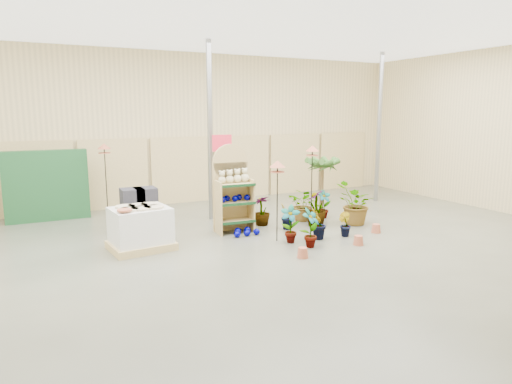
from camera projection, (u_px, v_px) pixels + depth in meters
room at (256, 139)px, 9.23m from camera, size 15.20×12.10×4.70m
display_shelf at (232, 192)px, 10.53m from camera, size 0.88×0.59×2.03m
teddy_bears at (235, 177)px, 10.39m from camera, size 0.75×0.20×0.32m
gazing_balls_shelf at (234, 198)px, 10.44m from camera, size 0.74×0.25×0.14m
gazing_balls_floor at (245, 232)px, 10.28m from camera, size 0.63×0.39×0.15m
pallet_stack at (141, 228)px, 9.20m from camera, size 1.31×1.14×0.89m
charcoal_planters at (139, 209)px, 10.69m from camera, size 0.80×0.50×1.00m
trellis_stock at (47, 186)px, 11.56m from camera, size 2.00×0.30×1.80m
offer_sign at (222, 160)px, 11.20m from camera, size 0.50×0.08×2.20m
bird_table_front at (277, 167)px, 9.57m from camera, size 0.34×0.34×1.74m
bird_table_right at (312, 151)px, 11.16m from camera, size 0.34×0.34×1.94m
bird_table_back at (104, 149)px, 11.45m from camera, size 0.34×0.34×1.97m
palm at (322, 163)px, 11.86m from camera, size 0.70×0.70×1.68m
potted_plant_0 at (290, 224)px, 9.65m from camera, size 0.51×0.49×0.81m
potted_plant_1 at (318, 224)px, 9.90m from camera, size 0.49×0.49×0.70m
potted_plant_3 at (316, 208)px, 11.06m from camera, size 0.71×0.71×0.90m
potted_plant_4 at (324, 204)px, 11.89m from camera, size 0.43×0.33×0.75m
potted_plant_5 at (287, 216)px, 10.73m from camera, size 0.45×0.43×0.65m
potted_plant_6 at (304, 205)px, 11.59m from camera, size 0.90×0.95×0.83m
potted_plant_8 at (310, 228)px, 9.31m from camera, size 0.52×0.44×0.83m
potted_plant_9 at (344, 224)px, 10.19m from camera, size 0.27×0.32×0.54m
potted_plant_10 at (356, 204)px, 11.15m from camera, size 1.19×1.13×1.05m
potted_plant_11 at (262, 211)px, 11.15m from camera, size 0.46×0.46×0.73m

